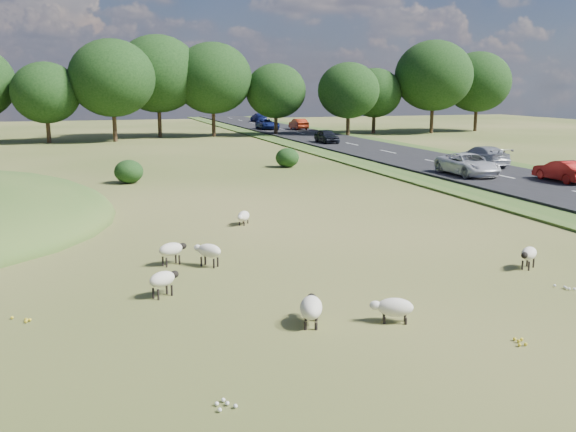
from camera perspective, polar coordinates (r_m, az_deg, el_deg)
The scene contains 18 objects.
ground at distance 39.49m, azimuth -9.81°, elevation 2.79°, with size 160.00×160.00×0.00m, color #324B17.
road at distance 55.13m, azimuth 9.80°, elevation 5.34°, with size 8.00×150.00×0.25m, color black.
treeline at distance 74.27m, azimuth -14.64°, elevation 11.64°, with size 96.28×14.66×11.70m.
shrubs at distance 44.72m, azimuth -12.51°, elevation 4.57°, with size 24.53×11.52×1.44m.
sheep_0 at distance 22.21m, azimuth 20.60°, elevation -3.16°, with size 0.99×0.83×0.72m.
sheep_1 at distance 27.49m, azimuth -3.99°, elevation -0.02°, with size 0.83×1.03×0.59m.
sheep_2 at distance 16.40m, azimuth 9.38°, elevation -8.00°, with size 1.15×0.80×0.64m.
sheep_3 at distance 16.03m, azimuth 2.07°, elevation -8.10°, with size 0.88×1.32×0.73m.
sheep_4 at distance 21.22m, azimuth -7.08°, elevation -3.08°, with size 0.96×0.99×0.76m.
sheep_5 at distance 21.56m, azimuth -10.31°, elevation -2.94°, with size 1.09×0.80×0.76m.
sheep_6 at distance 18.40m, azimuth -11.06°, elevation -5.53°, with size 1.03×0.85×0.74m.
car_0 at distance 85.72m, azimuth 0.94°, elevation 8.18°, with size 1.50×4.30×1.42m, color maroon.
car_1 at distance 41.71m, azimuth 23.18°, elevation 3.71°, with size 1.34×3.84×1.26m, color maroon.
car_3 at distance 42.71m, azimuth 15.69°, elevation 4.45°, with size 2.30×4.99×1.39m, color silver.
car_4 at distance 48.16m, azimuth 16.87°, elevation 5.15°, with size 1.98×4.88×1.42m, color #A7A8AF.
car_5 at distance 86.15m, azimuth -1.82°, elevation 8.18°, with size 2.29×4.97×1.38m, color navy.
car_6 at distance 105.34m, azimuth -2.63°, elevation 8.76°, with size 1.91×4.71×1.37m, color navy.
car_7 at distance 65.26m, azimuth 3.46°, elevation 7.11°, with size 1.59×3.96×1.35m, color black.
Camera 1 is at (-5.17, -18.72, 5.81)m, focal length 40.00 mm.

